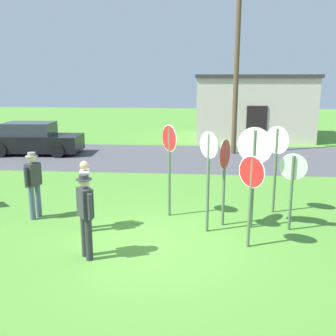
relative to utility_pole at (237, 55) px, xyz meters
name	(u,v)px	position (x,y,z in m)	size (l,w,h in m)	color
ground_plane	(146,246)	(-2.71, -10.98, -4.58)	(80.00, 80.00, 0.00)	#518E33
street_asphalt	(176,157)	(-2.71, -1.18, -4.58)	(60.00, 6.40, 0.01)	#4C4C51
building_background	(252,107)	(1.42, 5.25, -2.70)	(6.73, 5.12, 3.75)	beige
utility_pole	(237,55)	(0.00, 0.00, 0.00)	(1.80, 0.24, 8.80)	brown
parked_car_on_street	(34,140)	(-9.52, -0.91, -3.90)	(4.38, 2.17, 1.51)	black
stop_sign_far_back	(224,167)	(-0.99, -9.59, -3.11)	(0.30, 0.70, 2.16)	#51664C
stop_sign_center_cluster	(169,155)	(-2.37, -9.02, -2.95)	(0.42, 0.57, 2.41)	#51664C
stop_sign_low_front	(251,186)	(-0.51, -10.83, -3.23)	(0.49, 0.51, 2.00)	#51664C
stop_sign_leaning_left	(208,166)	(-1.39, -10.03, -3.00)	(0.40, 0.48, 2.39)	#51664C
stop_sign_rear_left	(276,154)	(0.41, -8.52, -2.99)	(0.52, 0.54, 2.34)	#51664C
stop_sign_nearest	(254,159)	(-0.32, -9.69, -2.88)	(0.77, 0.42, 2.45)	#51664C
stop_sign_tallest	(292,180)	(0.56, -9.81, -3.33)	(0.62, 0.21, 1.88)	#51664C
person_holding_notes	(34,181)	(-5.80, -9.51, -3.60)	(0.33, 0.54, 1.74)	#4C5670
person_near_signs	(85,192)	(-4.25, -10.19, -3.63)	(0.30, 0.56, 1.69)	#4C5670
person_on_left	(85,212)	(-3.81, -11.66, -3.60)	(0.40, 0.47, 1.74)	#2D2D33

